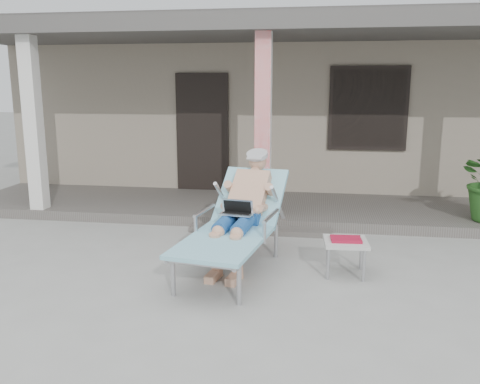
# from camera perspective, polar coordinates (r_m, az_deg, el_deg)

# --- Properties ---
(ground) EXTENTS (60.00, 60.00, 0.00)m
(ground) POSITION_cam_1_polar(r_m,az_deg,el_deg) (5.47, -0.04, -10.08)
(ground) COLOR #9E9E99
(ground) RESTS_ON ground
(house) EXTENTS (10.40, 5.40, 3.30)m
(house) POSITION_cam_1_polar(r_m,az_deg,el_deg) (11.54, 5.02, 10.05)
(house) COLOR #9F917E
(house) RESTS_ON ground
(porch_deck) EXTENTS (10.00, 2.00, 0.15)m
(porch_deck) POSITION_cam_1_polar(r_m,az_deg,el_deg) (8.29, 3.16, -1.83)
(porch_deck) COLOR #605B56
(porch_deck) RESTS_ON ground
(porch_overhang) EXTENTS (10.00, 2.30, 2.85)m
(porch_overhang) POSITION_cam_1_polar(r_m,az_deg,el_deg) (8.02, 3.36, 17.23)
(porch_overhang) COLOR silver
(porch_overhang) RESTS_ON porch_deck
(porch_step) EXTENTS (2.00, 0.30, 0.07)m
(porch_step) POSITION_cam_1_polar(r_m,az_deg,el_deg) (7.19, 2.24, -4.30)
(porch_step) COLOR #605B56
(porch_step) RESTS_ON ground
(lounger) EXTENTS (1.10, 2.16, 1.36)m
(lounger) POSITION_cam_1_polar(r_m,az_deg,el_deg) (5.72, -0.14, -0.28)
(lounger) COLOR #B7B7BC
(lounger) RESTS_ON ground
(side_table) EXTENTS (0.49, 0.49, 0.42)m
(side_table) POSITION_cam_1_polar(r_m,az_deg,el_deg) (5.69, 11.79, -5.70)
(side_table) COLOR beige
(side_table) RESTS_ON ground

